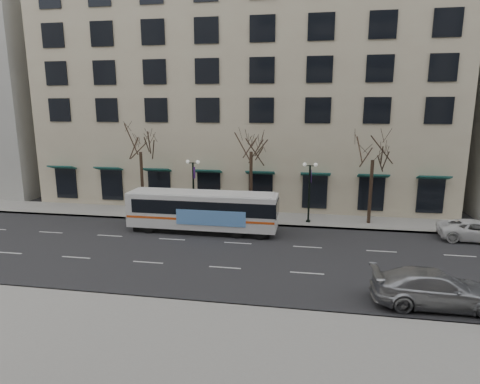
% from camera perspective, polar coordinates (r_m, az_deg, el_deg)
% --- Properties ---
extents(ground, '(160.00, 160.00, 0.00)m').
position_cam_1_polar(ground, '(27.21, -1.16, -8.85)').
color(ground, black).
rests_on(ground, ground).
extents(sidewalk_far, '(80.00, 4.00, 0.15)m').
position_cam_1_polar(sidewalk_far, '(35.30, 9.66, -3.97)').
color(sidewalk_far, gray).
rests_on(sidewalk_far, ground).
extents(building_hotel, '(40.00, 20.00, 24.00)m').
position_cam_1_polar(building_hotel, '(46.53, 1.33, 14.85)').
color(building_hotel, '#B6A78B').
rests_on(building_hotel, ground).
extents(tree_far_left, '(3.60, 3.60, 8.34)m').
position_cam_1_polar(tree_far_left, '(37.00, -14.04, 7.02)').
color(tree_far_left, black).
rests_on(tree_far_left, ground).
extents(tree_far_mid, '(3.60, 3.60, 8.55)m').
position_cam_1_polar(tree_far_mid, '(34.22, 1.60, 7.34)').
color(tree_far_mid, black).
rests_on(tree_far_mid, ground).
extents(tree_far_right, '(3.60, 3.60, 8.06)m').
position_cam_1_polar(tree_far_right, '(34.31, 18.46, 5.93)').
color(tree_far_right, black).
rests_on(tree_far_right, ground).
extents(lamp_post_left, '(1.22, 0.45, 5.21)m').
position_cam_1_polar(lamp_post_left, '(35.24, -6.64, 0.89)').
color(lamp_post_left, black).
rests_on(lamp_post_left, ground).
extents(lamp_post_right, '(1.22, 0.45, 5.21)m').
position_cam_1_polar(lamp_post_right, '(33.84, 9.84, 0.33)').
color(lamp_post_right, black).
rests_on(lamp_post_right, ground).
extents(city_bus, '(11.79, 2.69, 3.19)m').
position_cam_1_polar(city_bus, '(31.59, -5.22, -2.61)').
color(city_bus, silver).
rests_on(city_bus, ground).
extents(silver_car, '(6.24, 2.71, 1.79)m').
position_cam_1_polar(silver_car, '(22.55, 26.05, -12.23)').
color(silver_car, '#A9ABB1').
rests_on(silver_car, ground).
extents(white_pickup, '(5.55, 2.87, 1.50)m').
position_cam_1_polar(white_pickup, '(34.46, 30.67, -4.76)').
color(white_pickup, silver).
rests_on(white_pickup, ground).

